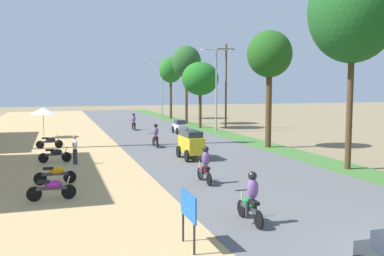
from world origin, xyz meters
name	(u,v)px	position (x,y,z in m)	size (l,w,h in m)	color
parked_motorbike_nearest	(52,187)	(-8.95, 9.12, 0.55)	(1.80, 0.54, 0.94)	black
parked_motorbike_second	(56,173)	(-8.83, 11.84, 0.55)	(1.80, 0.54, 0.94)	black
parked_motorbike_third	(55,154)	(-8.85, 17.50, 0.55)	(1.80, 0.54, 0.94)	black
parked_motorbike_fourth	(50,141)	(-9.23, 23.39, 0.55)	(1.80, 0.54, 0.94)	black
street_signboard	(188,209)	(-5.47, 3.01, 1.11)	(0.06, 1.30, 1.50)	#262628
vendor_umbrella	(43,111)	(-9.81, 30.17, 2.31)	(2.20, 2.20, 2.52)	#99999E
pedestrian_on_shoulder	(75,148)	(-7.81, 16.61, 0.96)	(0.40, 0.43, 1.62)	#33333D
median_tree_second	(353,11)	(5.64, 10.90, 8.11)	(4.48, 4.48, 10.70)	#4C351E
median_tree_third	(270,56)	(5.47, 19.34, 6.47)	(3.12, 3.12, 8.14)	#4C351E
median_tree_fourth	(200,79)	(5.45, 34.23, 5.13)	(3.79, 3.79, 6.80)	#4C351E
median_tree_fifth	(186,62)	(5.48, 39.24, 7.09)	(3.34, 3.34, 8.89)	#4C351E
median_tree_sixth	(171,70)	(5.88, 47.76, 6.48)	(3.10, 3.10, 8.20)	#4C351E
streetlamp_near	(216,84)	(5.80, 30.49, 4.60)	(3.16, 0.20, 7.89)	gray
streetlamp_mid	(162,85)	(5.80, 52.42, 4.51)	(3.16, 0.20, 7.71)	gray
utility_pole_near	(226,85)	(7.87, 33.15, 4.50)	(1.80, 0.20, 8.63)	brown
car_van_yellow	(191,143)	(-1.23, 16.19, 1.02)	(1.19, 2.41, 1.67)	gold
car_hatchback_white	(180,126)	(1.95, 29.68, 0.75)	(1.04, 2.00, 1.23)	silver
motorbike_foreground_rider	(251,199)	(-3.04, 4.32, 0.86)	(0.54, 1.80, 1.66)	black
motorbike_ahead_second	(205,166)	(-2.55, 10.00, 0.86)	(0.54, 1.80, 1.66)	black
motorbike_ahead_third	(155,136)	(-2.12, 21.71, 0.86)	(0.54, 1.80, 1.66)	black
motorbike_ahead_fourth	(134,122)	(-1.55, 33.92, 0.86)	(0.54, 1.80, 1.66)	black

